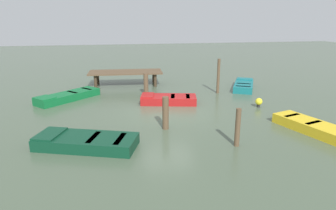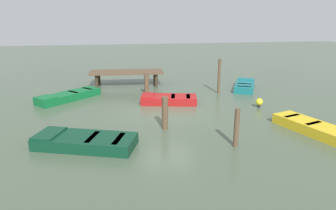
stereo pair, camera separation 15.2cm
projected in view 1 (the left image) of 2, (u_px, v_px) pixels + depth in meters
name	position (u px, v px, depth m)	size (l,w,h in m)	color
ground_plane	(168.00, 112.00, 14.46)	(80.00, 80.00, 0.00)	#475642
dock_segment	(126.00, 73.00, 20.02)	(5.00, 2.20, 0.95)	brown
rowboat_dark_green	(86.00, 141.00, 10.46)	(3.77, 2.47, 0.46)	#0C3823
rowboat_teal	(244.00, 85.00, 19.15)	(2.39, 3.17, 0.46)	#14666B
rowboat_red	(168.00, 99.00, 15.90)	(3.13, 1.87, 0.46)	maroon
rowboat_green	(68.00, 96.00, 16.51)	(3.42, 3.30, 0.46)	#0F602D
rowboat_yellow	(320.00, 129.00, 11.60)	(2.13, 3.95, 0.46)	gold
mooring_piling_far_right	(146.00, 84.00, 17.44)	(0.28, 0.28, 1.32)	brown
mooring_piling_near_left	(218.00, 76.00, 17.83)	(0.17, 0.17, 2.09)	brown
mooring_piling_near_right	(238.00, 128.00, 10.42)	(0.18, 0.18, 1.40)	brown
mooring_piling_center	(166.00, 113.00, 12.06)	(0.26, 0.26, 1.37)	brown
marker_buoy	(259.00, 102.00, 15.16)	(0.36, 0.36, 0.48)	#262626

